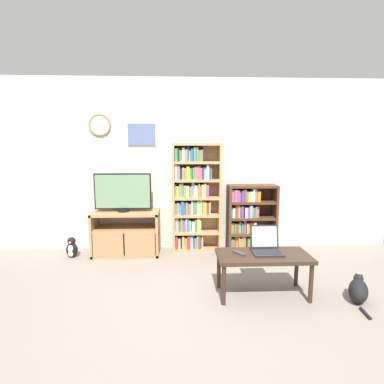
% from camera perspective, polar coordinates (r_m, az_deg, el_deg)
% --- Properties ---
extents(ground_plane, '(18.00, 18.00, 0.00)m').
position_cam_1_polar(ground_plane, '(3.02, 1.15, -22.80)').
color(ground_plane, gray).
extents(wall_back, '(6.34, 0.09, 2.60)m').
position_cam_1_polar(wall_back, '(4.63, -0.50, 5.20)').
color(wall_back, beige).
rests_on(wall_back, ground_plane).
extents(tv_stand, '(0.96, 0.47, 0.64)m').
position_cam_1_polar(tv_stand, '(4.56, -12.39, -7.60)').
color(tv_stand, '#9E754C').
rests_on(tv_stand, ground_plane).
extents(television, '(0.82, 0.18, 0.56)m').
position_cam_1_polar(television, '(4.47, -13.02, -0.04)').
color(television, black).
rests_on(television, tv_stand).
extents(bookshelf_tall, '(0.73, 0.27, 1.63)m').
position_cam_1_polar(bookshelf_tall, '(4.53, 0.31, -1.13)').
color(bookshelf_tall, tan).
rests_on(bookshelf_tall, ground_plane).
extents(bookshelf_short, '(0.74, 0.30, 1.01)m').
position_cam_1_polar(bookshelf_short, '(4.69, 10.60, -4.87)').
color(bookshelf_short, '#472D1E').
rests_on(bookshelf_short, ground_plane).
extents(coffee_table, '(0.97, 0.46, 0.45)m').
position_cam_1_polar(coffee_table, '(3.33, 13.39, -12.32)').
color(coffee_table, '#332319').
rests_on(coffee_table, ground_plane).
extents(laptop, '(0.31, 0.30, 0.27)m').
position_cam_1_polar(laptop, '(3.38, 13.91, -9.88)').
color(laptop, '#232326').
rests_on(laptop, coffee_table).
extents(remote_near_laptop, '(0.12, 0.16, 0.02)m').
position_cam_1_polar(remote_near_laptop, '(3.27, 8.99, -11.43)').
color(remote_near_laptop, '#38383A').
rests_on(remote_near_laptop, coffee_table).
extents(cat, '(0.31, 0.52, 0.27)m').
position_cam_1_polar(cat, '(3.65, 29.10, -16.01)').
color(cat, black).
rests_on(cat, ground_plane).
extents(penguin_figurine, '(0.16, 0.14, 0.30)m').
position_cam_1_polar(penguin_figurine, '(4.70, -21.93, -9.90)').
color(penguin_figurine, black).
rests_on(penguin_figurine, ground_plane).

